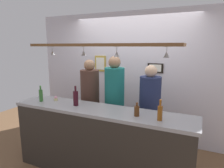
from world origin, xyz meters
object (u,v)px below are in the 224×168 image
(bottle_beer_green_import, at_px, (41,95))
(bottle_wine_dark_red, at_px, (76,98))
(person_right_navy_shirt, at_px, (150,105))
(person_middle_teal_shirt, at_px, (114,96))
(cupcake, at_px, (56,98))
(picture_frame_caricature, at_px, (100,64))
(person_left_brown_shirt, at_px, (90,96))
(picture_frame_lower_pair, at_px, (155,68))
(bottle_beer_brown_stubby, at_px, (137,111))
(bottle_beer_amber_tall, at_px, (160,112))

(bottle_beer_green_import, bearing_deg, bottle_wine_dark_red, 4.46)
(person_right_navy_shirt, bearing_deg, person_middle_teal_shirt, 180.00)
(person_middle_teal_shirt, relative_size, person_right_navy_shirt, 1.08)
(cupcake, bearing_deg, person_middle_teal_shirt, 33.96)
(picture_frame_caricature, bearing_deg, person_middle_teal_shirt, -48.52)
(person_left_brown_shirt, xyz_separation_m, picture_frame_lower_pair, (1.01, 0.77, 0.49))
(picture_frame_lower_pair, bearing_deg, picture_frame_caricature, 180.00)
(person_left_brown_shirt, relative_size, person_middle_teal_shirt, 0.96)
(bottle_beer_brown_stubby, bearing_deg, cupcake, 174.32)
(person_right_navy_shirt, distance_m, bottle_wine_dark_red, 1.18)
(person_right_navy_shirt, bearing_deg, picture_frame_lower_pair, 97.33)
(cupcake, bearing_deg, bottle_beer_green_import, -142.77)
(bottle_wine_dark_red, relative_size, bottle_beer_amber_tall, 1.15)
(person_left_brown_shirt, relative_size, bottle_wine_dark_red, 5.62)
(person_left_brown_shirt, bearing_deg, bottle_wine_dark_red, -78.12)
(cupcake, bearing_deg, bottle_wine_dark_red, -10.85)
(person_middle_teal_shirt, relative_size, bottle_beer_amber_tall, 6.76)
(bottle_beer_brown_stubby, xyz_separation_m, picture_frame_lower_pair, (-0.10, 1.46, 0.40))
(person_left_brown_shirt, distance_m, bottle_beer_brown_stubby, 1.31)
(bottle_wine_dark_red, distance_m, picture_frame_caricature, 1.49)
(person_left_brown_shirt, height_order, bottle_beer_green_import, person_left_brown_shirt)
(person_right_navy_shirt, relative_size, picture_frame_lower_pair, 5.44)
(bottle_beer_amber_tall, bearing_deg, cupcake, 174.31)
(person_middle_teal_shirt, bearing_deg, picture_frame_lower_pair, 55.81)
(cupcake, xyz_separation_m, picture_frame_caricature, (0.14, 1.32, 0.47))
(person_left_brown_shirt, relative_size, bottle_beer_amber_tall, 6.49)
(person_middle_teal_shirt, height_order, person_right_navy_shirt, person_middle_teal_shirt)
(picture_frame_caricature, bearing_deg, picture_frame_lower_pair, 0.00)
(person_right_navy_shirt, xyz_separation_m, bottle_wine_dark_red, (-0.98, -0.64, 0.17))
(bottle_beer_brown_stubby, bearing_deg, picture_frame_lower_pair, 93.89)
(cupcake, bearing_deg, bottle_beer_brown_stubby, -5.68)
(person_right_navy_shirt, height_order, bottle_beer_brown_stubby, person_right_navy_shirt)
(person_left_brown_shirt, height_order, person_right_navy_shirt, person_left_brown_shirt)
(person_left_brown_shirt, xyz_separation_m, bottle_wine_dark_red, (0.13, -0.64, 0.14))
(person_right_navy_shirt, relative_size, bottle_beer_brown_stubby, 9.07)
(person_middle_teal_shirt, bearing_deg, bottle_beer_brown_stubby, -48.13)
(person_middle_teal_shirt, bearing_deg, bottle_wine_dark_red, -119.15)
(person_right_navy_shirt, height_order, bottle_beer_green_import, person_right_navy_shirt)
(person_right_navy_shirt, xyz_separation_m, bottle_beer_amber_tall, (0.30, -0.72, 0.15))
(person_left_brown_shirt, relative_size, picture_frame_lower_pair, 5.62)
(bottle_beer_brown_stubby, xyz_separation_m, bottle_beer_amber_tall, (0.30, -0.03, 0.03))
(bottle_wine_dark_red, bearing_deg, bottle_beer_amber_tall, -3.80)
(person_middle_teal_shirt, xyz_separation_m, picture_frame_caricature, (-0.68, 0.77, 0.48))
(bottle_beer_amber_tall, bearing_deg, picture_frame_lower_pair, 104.96)
(picture_frame_lower_pair, bearing_deg, cupcake, -135.44)
(person_left_brown_shirt, relative_size, picture_frame_caricature, 4.96)
(person_left_brown_shirt, bearing_deg, bottle_beer_amber_tall, -27.14)
(picture_frame_lower_pair, bearing_deg, bottle_wine_dark_red, -121.97)
(bottle_beer_brown_stubby, distance_m, picture_frame_lower_pair, 1.52)
(bottle_beer_green_import, bearing_deg, person_left_brown_shirt, 53.54)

